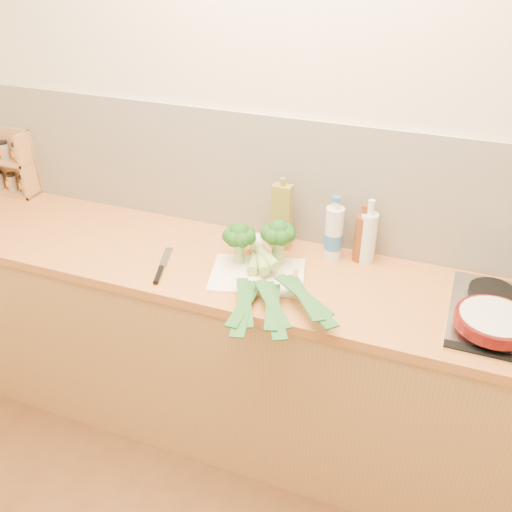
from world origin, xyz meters
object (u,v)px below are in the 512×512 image
Objects in this scene: chopping_board at (257,275)px; chefs_knife at (160,271)px; skillet at (495,321)px; spice_rack at (10,165)px.

chopping_board is 0.39m from chefs_knife.
skillet is (1.25, 0.05, 0.05)m from chefs_knife.
chefs_knife is at bearing -164.73° from skillet.
chopping_board is 1.10× the size of spice_rack.
chefs_knife is (-0.37, -0.11, 0.00)m from chopping_board.
skillet is at bearing -8.78° from spice_rack.
spice_rack is at bearing -176.03° from skillet.
spice_rack is (-1.45, 0.30, 0.14)m from chopping_board.
skillet is at bearing -15.34° from chefs_knife.
chefs_knife is 0.75× the size of skillet.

